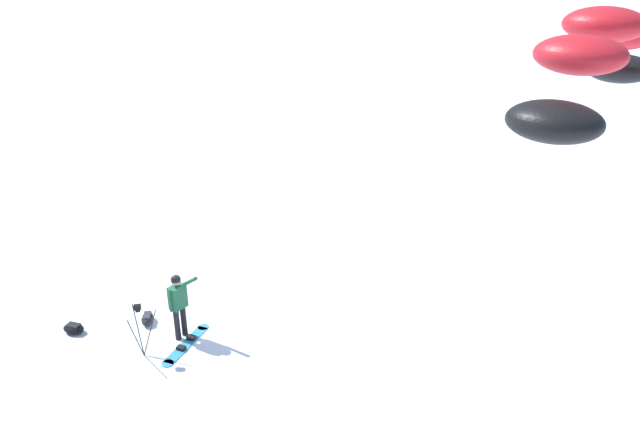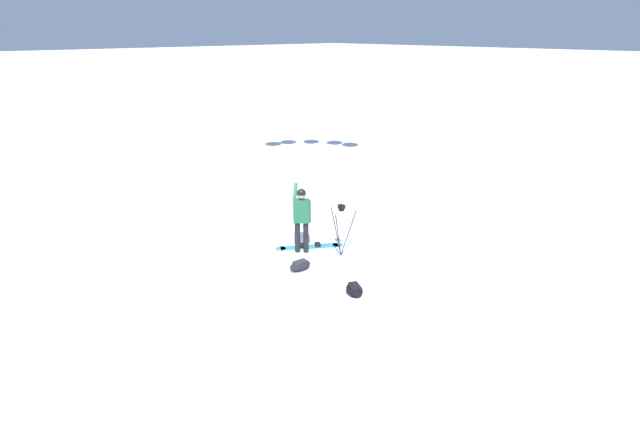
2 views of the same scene
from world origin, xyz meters
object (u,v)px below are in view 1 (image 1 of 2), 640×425
snowboarder (178,300)px  snowboard (186,344)px  traction_kite (598,59)px  camera_tripod (139,320)px  gear_bag_large (147,318)px  gear_bag_small (74,328)px

snowboarder → snowboard: bearing=15.1°
snowboarder → traction_kite: 10.42m
snowboard → camera_tripod: 1.38m
gear_bag_large → snowboard: bearing=39.1°
snowboard → gear_bag_small: bearing=-112.4°
snowboarder → snowboard: snowboarder is taller
traction_kite → gear_bag_large: (-6.66, -6.69, -7.27)m
snowboard → gear_bag_small: 2.94m
snowboard → traction_kite: size_ratio=0.38×
gear_bag_large → camera_tripod: 1.62m
snowboarder → gear_bag_large: 1.49m
camera_tripod → snowboarder: bearing=123.2°
snowboard → gear_bag_large: size_ratio=2.67×
gear_bag_large → gear_bag_small: 1.77m
gear_bag_small → snowboard: bearing=67.6°
gear_bag_small → snowboarder: bearing=73.8°
snowboarder → traction_kite: traction_kite is taller
gear_bag_large → camera_tripod: size_ratio=0.43×
traction_kite → camera_tripod: 10.68m
snowboarder → snowboard: (0.36, 0.10, -1.04)m
camera_tripod → gear_bag_small: size_ratio=2.15×
gear_bag_large → gear_bag_small: size_ratio=0.92×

